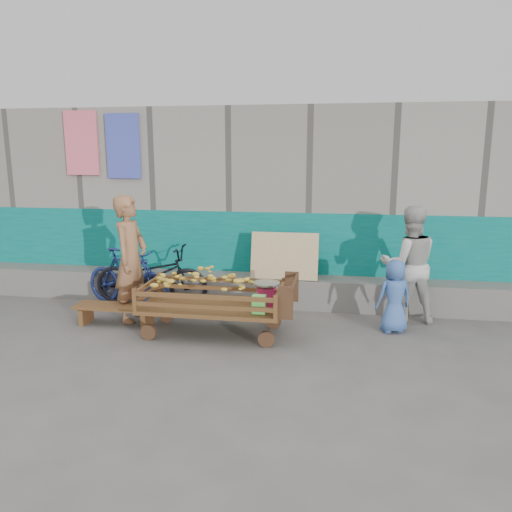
% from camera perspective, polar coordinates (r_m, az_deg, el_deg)
% --- Properties ---
extents(ground, '(80.00, 80.00, 0.00)m').
position_cam_1_polar(ground, '(5.60, -2.58, -12.58)').
color(ground, '#54524D').
rests_on(ground, ground).
extents(building_wall, '(12.00, 3.50, 3.00)m').
position_cam_1_polar(building_wall, '(9.13, 2.71, 6.47)').
color(building_wall, gray).
rests_on(building_wall, ground).
extents(banana_cart, '(1.96, 0.90, 0.84)m').
position_cam_1_polar(banana_cart, '(6.39, -5.31, -4.07)').
color(banana_cart, '#4F2B16').
rests_on(banana_cart, ground).
extents(bench, '(1.11, 0.33, 0.28)m').
position_cam_1_polar(bench, '(7.07, -15.71, -5.98)').
color(bench, '#4F2B16').
rests_on(bench, ground).
extents(vendor_man, '(0.46, 0.66, 1.74)m').
position_cam_1_polar(vendor_man, '(7.07, -14.11, -0.30)').
color(vendor_man, '#996642').
rests_on(vendor_man, ground).
extents(woman, '(0.86, 0.72, 1.61)m').
position_cam_1_polar(woman, '(7.13, 17.06, -0.92)').
color(woman, beige).
rests_on(woman, ground).
extents(child, '(0.55, 0.46, 0.96)m').
position_cam_1_polar(child, '(6.72, 15.52, -4.44)').
color(child, '#3E66B0').
rests_on(child, ground).
extents(bicycle_dark, '(1.78, 0.68, 0.92)m').
position_cam_1_polar(bicycle_dark, '(7.80, -11.89, -2.19)').
color(bicycle_dark, black).
rests_on(bicycle_dark, ground).
extents(bicycle_blue, '(1.53, 0.74, 0.89)m').
position_cam_1_polar(bicycle_blue, '(7.83, -14.43, -2.37)').
color(bicycle_blue, navy).
rests_on(bicycle_blue, ground).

